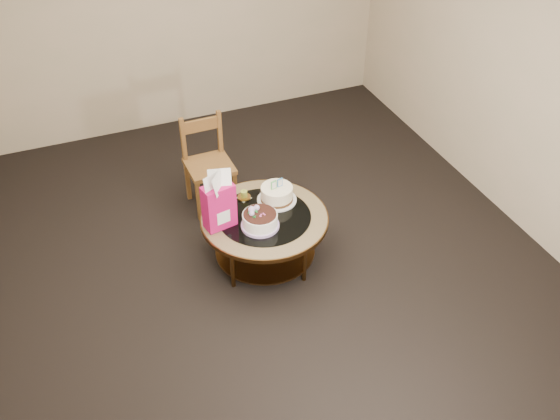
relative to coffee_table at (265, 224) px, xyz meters
name	(u,v)px	position (x,y,z in m)	size (l,w,h in m)	color
ground	(265,259)	(0.00, 0.00, -0.38)	(5.00, 5.00, 0.00)	black
room_walls	(262,93)	(0.00, 0.00, 1.16)	(4.52, 5.02, 2.61)	tan
coffee_table	(265,224)	(0.00, 0.00, 0.00)	(1.02, 1.02, 0.46)	brown
decorated_cake	(260,221)	(-0.08, -0.11, 0.14)	(0.30, 0.30, 0.17)	#C39FE1
cream_cake	(277,194)	(0.17, 0.15, 0.14)	(0.32, 0.32, 0.20)	silver
gift_bag	(219,201)	(-0.36, 0.02, 0.32)	(0.26, 0.21, 0.48)	#C9136A
pillar_candle	(244,196)	(-0.07, 0.28, 0.11)	(0.12, 0.12, 0.08)	#F0D162
dining_chair	(208,163)	(-0.19, 0.92, 0.06)	(0.40, 0.40, 0.86)	brown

